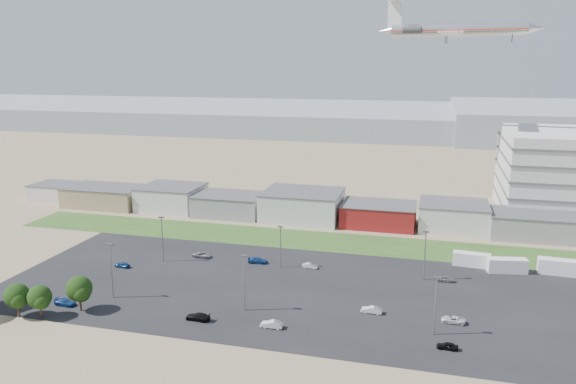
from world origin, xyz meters
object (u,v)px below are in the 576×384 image
(airliner, at_px, (458,30))
(parked_car_11, at_px, (310,266))
(parked_car_8, at_px, (446,279))
(parked_car_5, at_px, (122,265))
(parked_car_10, at_px, (65,302))
(parked_car_0, at_px, (453,320))
(parked_car_6, at_px, (258,260))
(parked_car_9, at_px, (202,255))
(box_trailer_a, at_px, (472,260))
(parked_car_3, at_px, (198,317))
(parked_car_13, at_px, (272,324))
(parked_car_2, at_px, (447,346))
(parked_car_1, at_px, (372,310))

(airliner, xyz_separation_m, parked_car_11, (-29.75, -65.81, -53.33))
(parked_car_8, bearing_deg, airliner, -1.94)
(parked_car_5, relative_size, parked_car_10, 0.81)
(parked_car_8, bearing_deg, parked_car_0, -178.18)
(parked_car_0, relative_size, parked_car_11, 1.22)
(parked_car_6, distance_m, parked_car_9, 13.74)
(parked_car_8, relative_size, parked_car_11, 1.05)
(parked_car_0, relative_size, parked_car_5, 1.18)
(box_trailer_a, xyz_separation_m, parked_car_0, (-4.53, -30.26, -0.93))
(parked_car_3, distance_m, parked_car_5, 33.52)
(parked_car_9, bearing_deg, parked_car_0, -108.85)
(parked_car_10, bearing_deg, box_trailer_a, -57.52)
(parked_car_13, bearing_deg, parked_car_0, 107.41)
(parked_car_2, relative_size, parked_car_6, 0.75)
(parked_car_13, bearing_deg, parked_car_6, -158.75)
(box_trailer_a, relative_size, airliner, 0.17)
(box_trailer_a, bearing_deg, parked_car_6, -162.04)
(parked_car_1, distance_m, parked_car_6, 34.07)
(parked_car_9, relative_size, parked_car_11, 1.28)
(parked_car_2, bearing_deg, parked_car_13, -87.06)
(parked_car_8, height_order, parked_car_10, parked_car_10)
(box_trailer_a, height_order, parked_car_1, box_trailer_a)
(parked_car_6, bearing_deg, airliner, -36.85)
(parked_car_8, bearing_deg, parked_car_9, 87.91)
(airliner, height_order, parked_car_10, airliner)
(parked_car_9, bearing_deg, parked_car_10, 156.47)
(parked_car_1, height_order, parked_car_9, parked_car_1)
(box_trailer_a, distance_m, airliner, 76.27)
(parked_car_6, bearing_deg, parked_car_2, -130.18)
(box_trailer_a, bearing_deg, airliner, 100.21)
(parked_car_13, bearing_deg, box_trailer_a, 138.41)
(parked_car_9, bearing_deg, box_trailer_a, -79.52)
(parked_car_3, bearing_deg, box_trailer_a, 133.93)
(parked_car_3, bearing_deg, parked_car_11, 159.46)
(parked_car_1, bearing_deg, parked_car_5, -97.83)
(parked_car_2, bearing_deg, parked_car_10, -86.13)
(parked_car_6, height_order, parked_car_8, parked_car_6)
(airliner, distance_m, parked_car_6, 94.39)
(parked_car_1, xyz_separation_m, parked_car_6, (-27.94, 19.50, 0.02))
(airliner, height_order, parked_car_6, airliner)
(parked_car_1, bearing_deg, parked_car_8, 146.75)
(parked_car_6, distance_m, parked_car_13, 32.06)
(parked_car_9, xyz_separation_m, parked_car_10, (-14.17, -31.16, 0.02))
(parked_car_2, xyz_separation_m, parked_car_5, (-69.31, 19.43, 0.02))
(parked_car_3, distance_m, parked_car_9, 32.95)
(parked_car_3, xyz_separation_m, parked_car_6, (1.36, 30.24, 0.01))
(parked_car_0, height_order, parked_car_1, parked_car_1)
(parked_car_3, height_order, parked_car_11, parked_car_3)
(parked_car_2, xyz_separation_m, parked_car_13, (-28.99, -0.03, 0.07))
(parked_car_2, height_order, parked_car_8, parked_car_8)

